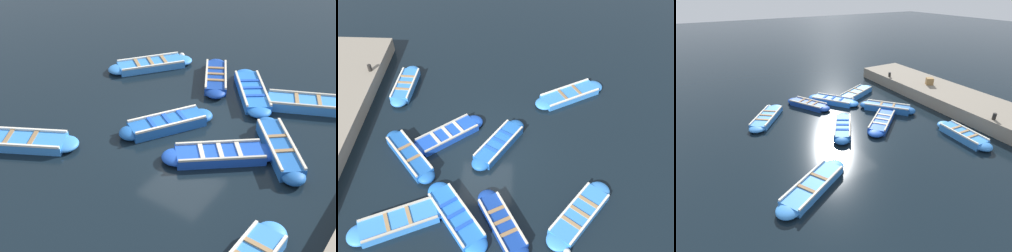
% 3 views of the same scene
% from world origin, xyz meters
% --- Properties ---
extents(ground_plane, '(120.00, 120.00, 0.00)m').
position_xyz_m(ground_plane, '(0.00, 0.00, 0.00)').
color(ground_plane, black).
extents(boat_mid_row, '(2.92, 3.48, 0.39)m').
position_xyz_m(boat_mid_row, '(-0.76, -3.62, 0.17)').
color(boat_mid_row, blue).
rests_on(boat_mid_row, ground).
extents(boat_drifting, '(1.02, 3.34, 0.44)m').
position_xyz_m(boat_drifting, '(-4.43, 4.02, 0.19)').
color(boat_drifting, '#3884E0').
rests_on(boat_drifting, ground).
extents(boat_outer_left, '(3.83, 2.44, 0.42)m').
position_xyz_m(boat_outer_left, '(-2.87, -3.96, 0.18)').
color(boat_outer_left, '#3884E0').
rests_on(boat_outer_left, ground).
extents(boat_inner_gap, '(2.49, 3.38, 0.43)m').
position_xyz_m(boat_inner_gap, '(0.63, 0.13, 0.19)').
color(boat_inner_gap, '#1E59AD').
rests_on(boat_inner_gap, ground).
extents(boat_stern_in, '(2.87, 3.20, 0.46)m').
position_xyz_m(boat_stern_in, '(-3.17, -0.74, 0.20)').
color(boat_stern_in, '#1E59AD').
rests_on(boat_stern_in, ground).
extents(boat_alongside, '(3.42, 3.04, 0.38)m').
position_xyz_m(boat_alongside, '(-1.73, 0.60, 0.16)').
color(boat_alongside, '#1947B7').
rests_on(boat_alongside, ground).
extents(boat_end_of_row, '(2.97, 3.51, 0.35)m').
position_xyz_m(boat_end_of_row, '(3.89, -3.31, 0.15)').
color(boat_end_of_row, '#3884E0').
rests_on(boat_end_of_row, ground).
extents(boat_tucked, '(2.30, 3.28, 0.39)m').
position_xyz_m(boat_tucked, '(0.98, -3.85, 0.17)').
color(boat_tucked, navy).
rests_on(boat_tucked, ground).
extents(boat_far_corner, '(3.80, 2.68, 0.37)m').
position_xyz_m(boat_far_corner, '(3.99, 3.69, 0.15)').
color(boat_far_corner, '#3884E0').
rests_on(boat_far_corner, ground).
extents(bollard_mid_north, '(0.20, 0.20, 0.35)m').
position_xyz_m(bollard_mid_north, '(-6.23, 4.38, 0.98)').
color(bollard_mid_north, black).
rests_on(bollard_mid_north, quay_wall).
extents(buoy_orange_near, '(0.26, 0.26, 0.26)m').
position_xyz_m(buoy_orange_near, '(3.31, -4.86, 0.13)').
color(buoy_orange_near, silver).
rests_on(buoy_orange_near, ground).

